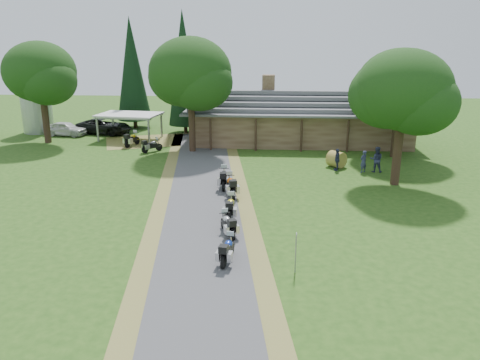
# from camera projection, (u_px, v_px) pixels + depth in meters

# --- Properties ---
(ground) EXTENTS (120.00, 120.00, 0.00)m
(ground) POSITION_uv_depth(u_px,v_px,m) (201.00, 241.00, 23.00)
(ground) COLOR #254B15
(ground) RESTS_ON ground
(driveway) EXTENTS (51.95, 51.95, 0.00)m
(driveway) POSITION_uv_depth(u_px,v_px,m) (203.00, 212.00, 26.85)
(driveway) COLOR #48494B
(driveway) RESTS_ON ground
(lodge) EXTENTS (21.40, 9.40, 4.90)m
(lodge) POSITION_uv_depth(u_px,v_px,m) (299.00, 116.00, 44.82)
(lodge) COLOR brown
(lodge) RESTS_ON ground
(silo) EXTENTS (3.19, 3.19, 6.20)m
(silo) POSITION_uv_depth(u_px,v_px,m) (36.00, 103.00, 48.78)
(silo) COLOR gray
(silo) RESTS_ON ground
(carport) EXTENTS (6.29, 4.62, 2.53)m
(carport) POSITION_uv_depth(u_px,v_px,m) (130.00, 127.00, 45.90)
(carport) COLOR silver
(carport) RESTS_ON ground
(car_white_sedan) EXTENTS (3.23, 5.76, 1.81)m
(car_white_sedan) POSITION_uv_depth(u_px,v_px,m) (66.00, 127.00, 47.68)
(car_white_sedan) COLOR silver
(car_white_sedan) RESTS_ON ground
(car_dark_suv) EXTENTS (4.12, 6.70, 2.39)m
(car_dark_suv) POSITION_uv_depth(u_px,v_px,m) (104.00, 122.00, 48.60)
(car_dark_suv) COLOR black
(car_dark_suv) RESTS_ON ground
(motorcycle_row_a) EXTENTS (0.86, 1.85, 1.22)m
(motorcycle_row_a) POSITION_uv_depth(u_px,v_px,m) (228.00, 249.00, 20.69)
(motorcycle_row_a) COLOR #16319B
(motorcycle_row_a) RESTS_ON ground
(motorcycle_row_b) EXTENTS (1.24, 1.88, 1.23)m
(motorcycle_row_b) POSITION_uv_depth(u_px,v_px,m) (228.00, 223.00, 23.52)
(motorcycle_row_b) COLOR #A0A2A7
(motorcycle_row_b) RESTS_ON ground
(motorcycle_row_c) EXTENTS (0.68, 1.98, 1.35)m
(motorcycle_row_c) POSITION_uv_depth(u_px,v_px,m) (231.00, 206.00, 25.74)
(motorcycle_row_c) COLOR gold
(motorcycle_row_c) RESTS_ON ground
(motorcycle_row_d) EXTENTS (1.16, 2.19, 1.43)m
(motorcycle_row_d) POSITION_uv_depth(u_px,v_px,m) (231.00, 185.00, 29.42)
(motorcycle_row_d) COLOR #DF5803
(motorcycle_row_d) RESTS_ON ground
(motorcycle_row_e) EXTENTS (0.82, 2.14, 1.43)m
(motorcycle_row_e) POSITION_uv_depth(u_px,v_px,m) (224.00, 177.00, 31.00)
(motorcycle_row_e) COLOR black
(motorcycle_row_e) RESTS_ON ground
(motorcycle_carport_a) EXTENTS (1.22, 2.13, 1.39)m
(motorcycle_carport_a) POSITION_uv_depth(u_px,v_px,m) (132.00, 139.00, 43.11)
(motorcycle_carport_a) COLOR yellow
(motorcycle_carport_a) RESTS_ON ground
(motorcycle_carport_b) EXTENTS (1.69, 1.71, 1.24)m
(motorcycle_carport_b) POSITION_uv_depth(u_px,v_px,m) (152.00, 145.00, 40.91)
(motorcycle_carport_b) COLOR slate
(motorcycle_carport_b) RESTS_ON ground
(person_a) EXTENTS (0.68, 0.65, 1.94)m
(person_a) POSITION_uv_depth(u_px,v_px,m) (364.00, 160.00, 34.47)
(person_a) COLOR #303456
(person_a) RESTS_ON ground
(person_b) EXTENTS (0.70, 0.55, 2.26)m
(person_b) POSITION_uv_depth(u_px,v_px,m) (376.00, 157.00, 34.55)
(person_b) COLOR #303456
(person_b) RESTS_ON ground
(person_c) EXTENTS (0.48, 0.61, 1.95)m
(person_c) POSITION_uv_depth(u_px,v_px,m) (337.00, 158.00, 35.03)
(person_c) COLOR #303456
(person_c) RESTS_ON ground
(hay_bale) EXTENTS (1.67, 1.66, 1.23)m
(hay_bale) POSITION_uv_depth(u_px,v_px,m) (336.00, 159.00, 36.06)
(hay_bale) COLOR olive
(hay_bale) RESTS_ON ground
(sign_post) EXTENTS (0.33, 0.05, 1.81)m
(sign_post) POSITION_uv_depth(u_px,v_px,m) (296.00, 253.00, 19.60)
(sign_post) COLOR gray
(sign_post) RESTS_ON ground
(oak_lodge_left) EXTENTS (6.99, 6.99, 11.00)m
(oak_lodge_left) POSITION_uv_depth(u_px,v_px,m) (191.00, 88.00, 39.68)
(oak_lodge_left) COLOR #13340F
(oak_lodge_left) RESTS_ON ground
(oak_lodge_right) EXTENTS (7.10, 7.10, 9.46)m
(oak_lodge_right) POSITION_uv_depth(u_px,v_px,m) (399.00, 100.00, 38.05)
(oak_lodge_right) COLOR #13340F
(oak_lodge_right) RESTS_ON ground
(oak_driveway) EXTENTS (6.19, 6.19, 10.28)m
(oak_driveway) POSITION_uv_depth(u_px,v_px,m) (402.00, 109.00, 30.45)
(oak_driveway) COLOR #13340F
(oak_driveway) RESTS_ON ground
(oak_silo) EXTENTS (6.53, 6.53, 10.68)m
(oak_silo) POSITION_uv_depth(u_px,v_px,m) (42.00, 86.00, 43.22)
(oak_silo) COLOR #13340F
(oak_silo) RESTS_ON ground
(cedar_near) EXTENTS (3.41, 3.41, 12.41)m
(cedar_near) POSITION_uv_depth(u_px,v_px,m) (184.00, 73.00, 47.63)
(cedar_near) COLOR black
(cedar_near) RESTS_ON ground
(cedar_far) EXTENTS (3.70, 3.70, 11.87)m
(cedar_far) POSITION_uv_depth(u_px,v_px,m) (132.00, 73.00, 50.44)
(cedar_far) COLOR black
(cedar_far) RESTS_ON ground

